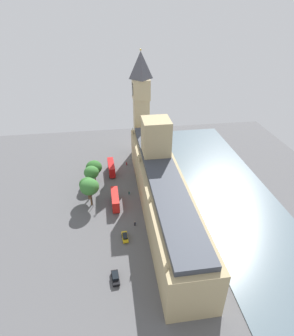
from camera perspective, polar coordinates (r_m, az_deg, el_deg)
ground_plane at (r=100.00m, az=1.90°, el=-8.82°), size 149.31×149.31×0.00m
river_thames at (r=108.22m, az=17.68°, el=-6.91°), size 31.73×134.38×0.25m
parliament_building at (r=96.59m, az=2.96°, el=-4.03°), size 13.67×79.31×28.63m
clock_tower at (r=127.99m, az=-1.20°, el=12.93°), size 7.63×7.63×46.85m
double_decker_bus_midblock at (r=120.38m, az=-7.24°, el=0.12°), size 3.05×10.61×4.75m
double_decker_bus_leading at (r=101.75m, az=-6.46°, el=-6.32°), size 2.77×10.54×4.75m
car_yellow_cab_near_tower at (r=89.96m, az=-4.49°, el=-13.72°), size 1.98×4.55×1.74m
car_black_kerbside at (r=80.35m, az=-6.42°, el=-21.14°), size 2.26×4.88×1.74m
pedestrian_by_river_gate at (r=126.27m, az=-4.15°, el=0.88°), size 0.58×0.66×1.61m
pedestrian_trailing at (r=107.85m, az=-3.65°, el=-5.01°), size 0.64×0.60×1.51m
pedestrian_under_trees at (r=94.28m, az=-2.47°, el=-11.20°), size 0.69×0.67×1.65m
plane_tree_corner at (r=111.66m, az=-11.18°, el=-0.88°), size 5.84×5.84×8.60m
plane_tree_opposite_hall at (r=103.93m, az=-11.99°, el=-3.26°), size 5.85×5.85×9.17m
plane_tree_far_end at (r=100.19m, az=-11.58°, el=-3.77°), size 6.71×6.71×10.79m
plane_tree_slot_10 at (r=114.27m, az=-10.70°, el=0.11°), size 6.43×6.43×9.07m
street_lamp_slot_11 at (r=101.33m, az=-11.09°, el=-5.93°), size 0.56×0.56×5.79m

